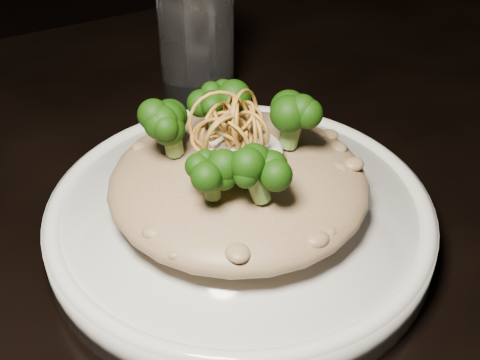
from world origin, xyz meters
name	(u,v)px	position (x,y,z in m)	size (l,w,h in m)	color
table	(215,286)	(0.00, 0.00, 0.67)	(1.10, 0.80, 0.75)	black
plate	(240,222)	(0.01, -0.03, 0.76)	(0.29, 0.29, 0.03)	white
risotto	(239,183)	(0.01, -0.03, 0.80)	(0.19, 0.19, 0.04)	brown
broccoli	(232,130)	(0.00, -0.03, 0.85)	(0.14, 0.14, 0.05)	black
cheese	(242,151)	(0.01, -0.03, 0.83)	(0.06, 0.06, 0.02)	white
shallots	(232,118)	(0.00, -0.03, 0.85)	(0.05, 0.05, 0.03)	brown
drinking_glass	(196,34)	(0.07, 0.18, 0.81)	(0.07, 0.07, 0.13)	silver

